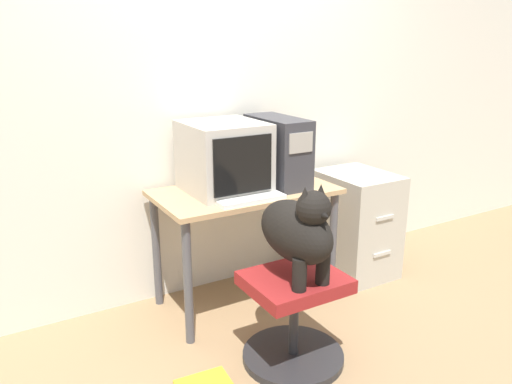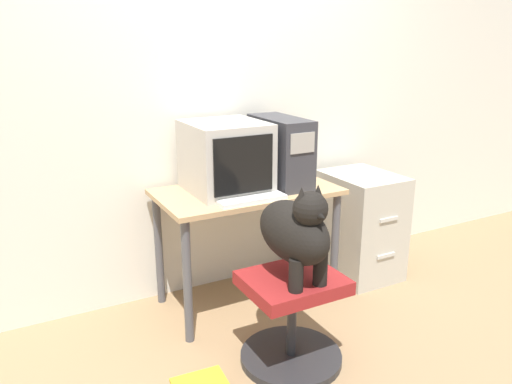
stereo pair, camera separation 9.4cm
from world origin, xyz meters
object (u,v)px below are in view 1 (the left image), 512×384
object	(u,v)px
pc_tower	(278,151)
keyboard	(250,199)
dog	(298,230)
filing_cabinet	(356,224)
office_chair	(294,317)
crt_monitor	(224,157)

from	to	relation	value
pc_tower	keyboard	distance (m)	0.45
dog	filing_cabinet	xyz separation A→B (m)	(1.00, 0.68, -0.37)
office_chair	dog	xyz separation A→B (m)	(0.00, -0.02, 0.49)
crt_monitor	keyboard	xyz separation A→B (m)	(0.03, -0.26, -0.20)
office_chair	crt_monitor	bearing A→B (deg)	92.25
pc_tower	office_chair	size ratio (longest dim) A/B	0.92
keyboard	office_chair	world-z (taller)	keyboard
dog	keyboard	bearing A→B (deg)	89.40
keyboard	dog	xyz separation A→B (m)	(-0.01, -0.49, -0.03)
office_chair	pc_tower	bearing A→B (deg)	64.25
office_chair	filing_cabinet	size ratio (longest dim) A/B	0.72
crt_monitor	dog	world-z (taller)	crt_monitor
pc_tower	dog	size ratio (longest dim) A/B	0.98
office_chair	dog	size ratio (longest dim) A/B	1.06
filing_cabinet	crt_monitor	bearing A→B (deg)	176.64
dog	filing_cabinet	size ratio (longest dim) A/B	0.68
filing_cabinet	pc_tower	bearing A→B (deg)	177.52
crt_monitor	office_chair	size ratio (longest dim) A/B	0.90
crt_monitor	filing_cabinet	xyz separation A→B (m)	(1.02, -0.06, -0.60)
crt_monitor	keyboard	distance (m)	0.33
pc_tower	office_chair	distance (m)	1.05
keyboard	dog	bearing A→B (deg)	-90.60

